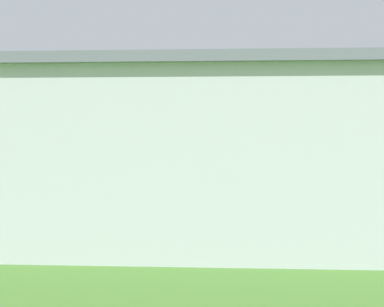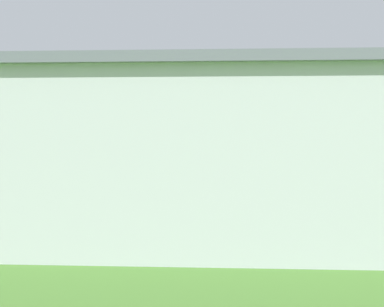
{
  "view_description": "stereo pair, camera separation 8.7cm",
  "coord_description": "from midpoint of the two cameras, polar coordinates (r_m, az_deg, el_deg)",
  "views": [
    {
      "loc": [
        5.84,
        52.93,
        4.2
      ],
      "look_at": [
        6.21,
        6.97,
        2.43
      ],
      "focal_mm": 52.43,
      "sensor_mm": 36.0,
      "label": 1
    },
    {
      "loc": [
        5.75,
        52.93,
        4.2
      ],
      "look_at": [
        6.21,
        6.97,
        2.43
      ],
      "focal_mm": 52.43,
      "sensor_mm": 36.0,
      "label": 2
    }
  ],
  "objects": [
    {
      "name": "biplane",
      "position": [
        57.0,
        -1.15,
        0.95
      ],
      "size": [
        6.65,
        6.94,
        3.7
      ],
      "color": "silver"
    },
    {
      "name": "hangar",
      "position": [
        23.48,
        4.59,
        0.12
      ],
      "size": [
        40.85,
        15.43,
        6.68
      ],
      "color": "silver",
      "rests_on": "ground_plane"
    },
    {
      "name": "ground_plane",
      "position": [
        53.41,
        6.7,
        -2.32
      ],
      "size": [
        400.0,
        400.0,
        0.0
      ],
      "primitive_type": "plane",
      "color": "#47752D"
    }
  ]
}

